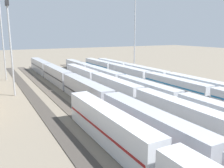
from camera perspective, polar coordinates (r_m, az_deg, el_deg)
The scene contains 19 objects.
ground_plane at distance 58.08m, azimuth 3.68°, elevation -3.60°, with size 400.00×400.00×0.00m, color #756B5B.
track_bed_0 at distance 70.43m, azimuth 17.63°, elevation -1.30°, with size 140.00×2.80×0.12m, color #3D3833.
track_bed_1 at distance 66.99m, azimuth 14.64°, elevation -1.80°, with size 140.00×2.80×0.12m, color #3D3833.
track_bed_2 at distance 63.76m, azimuth 11.34°, elevation -2.33°, with size 140.00×2.80×0.12m, color #3D3833.
track_bed_3 at distance 60.77m, azimuth 7.69°, elevation -2.91°, with size 140.00×2.80×0.12m, color #4C443D.
track_bed_4 at distance 58.06m, azimuth 3.68°, elevation -3.54°, with size 140.00×2.80×0.12m, color #4C443D.
track_bed_5 at distance 55.67m, azimuth -0.71°, elevation -4.20°, with size 140.00×2.80×0.12m, color #4C443D.
track_bed_6 at distance 53.64m, azimuth -5.46°, elevation -4.89°, with size 140.00×2.80×0.12m, color #3D3833.
track_bed_7 at distance 52.01m, azimuth -10.57°, elevation -5.59°, with size 140.00×2.80×0.12m, color #4C443D.
track_bed_8 at distance 50.82m, azimuth -15.97°, elevation -6.29°, with size 140.00×2.80×0.12m, color #3D3833.
train_on_track_4 at distance 53.19m, azimuth 6.80°, elevation -2.87°, with size 95.60×3.00×3.80m.
train_on_track_0 at distance 75.90m, azimuth 13.25°, elevation 1.39°, with size 95.60×3.00×3.80m.
train_on_track_7 at distance 25.70m, azimuth 12.13°, elevation -18.71°, with size 47.20×3.06×5.00m.
train_on_track_1 at distance 68.05m, azimuth 13.55°, elevation 0.21°, with size 114.80×3.06×4.40m.
train_on_track_6 at distance 54.93m, azimuth -6.41°, elevation -1.76°, with size 119.80×3.06×5.00m.
train_on_track_3 at distance 61.53m, azimuth 6.89°, elevation -0.79°, with size 114.80×3.06×4.40m.
light_mast_1 at distance 64.07m, azimuth -23.29°, elevation 10.66°, with size 2.80×0.70×23.26m.
light_mast_2 at distance 95.96m, azimuth 5.52°, elevation 14.29°, with size 2.80×0.70×31.16m.
light_mast_3 at distance 87.29m, azimuth -24.98°, elevation 12.84°, with size 2.80×0.70×29.34m.
Camera 1 is at (-47.38, 29.72, 15.65)m, focal length 38.22 mm.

